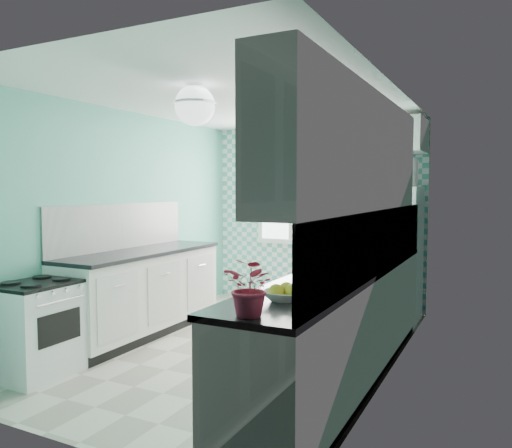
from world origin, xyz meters
The scene contains 26 objects.
floor centered at (0.00, 0.00, -0.01)m, with size 3.00×4.40×0.02m, color beige.
ceiling centered at (0.00, 0.00, 2.51)m, with size 3.00×4.40×0.02m, color white.
wall_back centered at (0.00, 2.21, 1.25)m, with size 3.00×0.02×2.50m, color #5EBBA3.
wall_front centered at (0.00, -2.21, 1.25)m, with size 3.00×0.02×2.50m, color #5EBBA3.
wall_left centered at (-1.51, 0.00, 1.25)m, with size 0.02×4.40×2.50m, color #5EBBA3.
wall_right centered at (1.51, 0.00, 1.25)m, with size 0.02×4.40×2.50m, color #5EBBA3.
accent_wall centered at (0.00, 2.19, 1.25)m, with size 3.00×0.01×2.50m, color #5BB2A4.
window centered at (-0.35, 2.16, 1.55)m, with size 1.04×0.05×1.44m.
backsplash_right centered at (1.49, -0.40, 1.20)m, with size 0.02×3.60×0.51m, color white.
backsplash_left centered at (-1.49, -0.07, 1.20)m, with size 0.02×2.15×0.51m, color white.
upper_cabinets_right centered at (1.33, -0.60, 1.90)m, with size 0.33×3.20×0.90m, color white.
upper_cabinet_fridge centered at (1.30, 1.83, 2.25)m, with size 0.40×0.74×0.40m, color white.
ceiling_light centered at (0.00, -0.80, 2.32)m, with size 0.34×0.34×0.35m.
base_cabinets_right centered at (1.20, -0.40, 0.45)m, with size 0.60×3.60×0.90m, color white.
countertop_right centered at (1.19, -0.40, 0.92)m, with size 0.63×3.60×0.04m, color black.
base_cabinets_left centered at (-1.20, -0.07, 0.45)m, with size 0.60×2.15×0.90m, color white.
countertop_left centered at (-1.19, -0.07, 0.92)m, with size 0.63×2.15×0.04m, color black.
fridge centered at (1.11, 1.78, 0.82)m, with size 0.71×0.71×1.64m.
stove centered at (-1.20, -1.46, 0.42)m, with size 0.53×0.66×0.80m.
sink centered at (1.20, 0.72, 0.93)m, with size 0.57×0.48×0.53m.
rug centered at (-0.07, 0.93, 0.01)m, with size 0.64×0.91×0.01m, color #600613.
dish_towel centered at (0.89, 0.48, 0.48)m, with size 0.02×0.27×0.41m, color #6DC0BC.
fruit_bowl centered at (1.20, -1.65, 0.97)m, with size 0.25×0.25×0.06m, color white.
potted_plant centered at (1.20, -2.08, 1.10)m, with size 0.29×0.25×0.32m, color red.
soap_bottle centered at (1.25, 0.83, 1.05)m, with size 0.10×0.10×0.22m, color #86A3AB.
microwave centered at (1.11, 1.78, 1.81)m, with size 0.61×0.41×0.34m, color white.
Camera 1 is at (2.39, -4.39, 1.61)m, focal length 35.00 mm.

